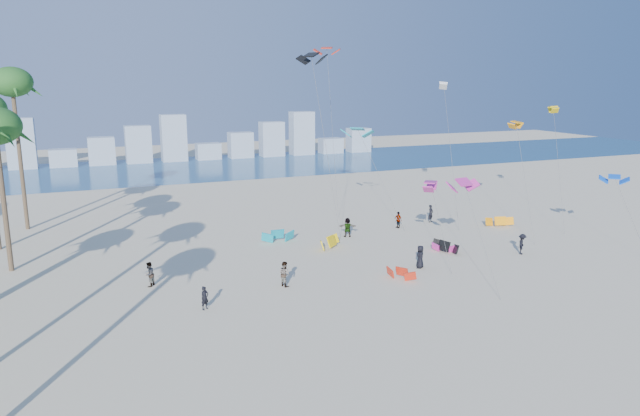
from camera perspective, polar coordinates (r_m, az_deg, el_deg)
name	(u,v)px	position (r m, az deg, el deg)	size (l,w,h in m)	color
ground	(379,349)	(33.74, 5.76, -13.40)	(220.00, 220.00, 0.00)	beige
ocean	(176,169)	(100.83, -13.81, 3.70)	(220.00, 220.00, 0.00)	navy
kitesurfer_near	(205,298)	(39.23, -11.10, -8.55)	(0.57, 0.37, 1.56)	black
kitesurfer_mid	(285,274)	(42.70, -3.45, -6.38)	(0.89, 0.70, 1.84)	gray
kitesurfers_far	(380,239)	(51.87, 5.79, -3.03)	(31.52, 13.82, 1.84)	black
grounded_kites	(391,241)	(53.18, 6.94, -3.16)	(25.91, 15.34, 0.99)	red
flying_kites	(419,113)	(56.94, 9.60, 9.09)	(28.21, 33.15, 18.57)	#CB2D97
distant_skyline	(159,145)	(110.12, -15.31, 5.94)	(85.00, 3.00, 8.40)	#9EADBF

